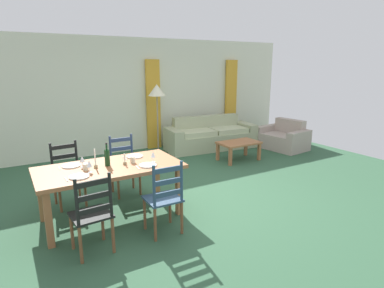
% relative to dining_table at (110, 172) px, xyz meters
% --- Properties ---
extents(ground_plane, '(9.60, 9.60, 0.02)m').
position_rel_dining_table_xyz_m(ground_plane, '(1.27, 0.10, -0.67)').
color(ground_plane, '#2F563B').
extents(wall_far, '(9.60, 0.16, 2.70)m').
position_rel_dining_table_xyz_m(wall_far, '(1.27, 3.40, 0.69)').
color(wall_far, beige).
rests_on(wall_far, ground_plane).
extents(curtain_panel_left, '(0.35, 0.08, 2.20)m').
position_rel_dining_table_xyz_m(curtain_panel_left, '(2.09, 3.26, 0.44)').
color(curtain_panel_left, gold).
rests_on(curtain_panel_left, ground_plane).
extents(curtain_panel_right, '(0.35, 0.08, 2.20)m').
position_rel_dining_table_xyz_m(curtain_panel_right, '(4.49, 3.26, 0.44)').
color(curtain_panel_right, gold).
rests_on(curtain_panel_right, ground_plane).
extents(dining_table, '(1.90, 0.96, 0.75)m').
position_rel_dining_table_xyz_m(dining_table, '(0.00, 0.00, 0.00)').
color(dining_table, '#9E613B').
rests_on(dining_table, ground_plane).
extents(dining_chair_near_left, '(0.45, 0.43, 0.96)m').
position_rel_dining_table_xyz_m(dining_chair_near_left, '(-0.44, -0.76, -0.19)').
color(dining_chair_near_left, black).
rests_on(dining_chair_near_left, ground_plane).
extents(dining_chair_near_right, '(0.43, 0.41, 0.96)m').
position_rel_dining_table_xyz_m(dining_chair_near_right, '(0.44, -0.77, -0.19)').
color(dining_chair_near_right, navy).
rests_on(dining_chair_near_right, ground_plane).
extents(dining_chair_far_left, '(0.44, 0.43, 0.96)m').
position_rel_dining_table_xyz_m(dining_chair_far_left, '(-0.43, 0.77, -0.19)').
color(dining_chair_far_left, black).
rests_on(dining_chair_far_left, ground_plane).
extents(dining_chair_far_right, '(0.43, 0.41, 0.96)m').
position_rel_dining_table_xyz_m(dining_chair_far_right, '(0.46, 0.78, -0.19)').
color(dining_chair_far_right, navy).
rests_on(dining_chair_far_right, ground_plane).
extents(dinner_plate_near_left, '(0.24, 0.24, 0.02)m').
position_rel_dining_table_xyz_m(dinner_plate_near_left, '(-0.45, -0.25, 0.10)').
color(dinner_plate_near_left, white).
rests_on(dinner_plate_near_left, dining_table).
extents(fork_near_left, '(0.02, 0.17, 0.01)m').
position_rel_dining_table_xyz_m(fork_near_left, '(-0.60, -0.25, 0.09)').
color(fork_near_left, silver).
rests_on(fork_near_left, dining_table).
extents(dinner_plate_near_right, '(0.24, 0.24, 0.02)m').
position_rel_dining_table_xyz_m(dinner_plate_near_right, '(0.45, -0.25, 0.10)').
color(dinner_plate_near_right, white).
rests_on(dinner_plate_near_right, dining_table).
extents(fork_near_right, '(0.03, 0.17, 0.01)m').
position_rel_dining_table_xyz_m(fork_near_right, '(0.30, -0.25, 0.09)').
color(fork_near_right, silver).
rests_on(fork_near_right, dining_table).
extents(dinner_plate_far_left, '(0.24, 0.24, 0.02)m').
position_rel_dining_table_xyz_m(dinner_plate_far_left, '(-0.45, 0.25, 0.10)').
color(dinner_plate_far_left, white).
rests_on(dinner_plate_far_left, dining_table).
extents(fork_far_left, '(0.02, 0.17, 0.01)m').
position_rel_dining_table_xyz_m(fork_far_left, '(-0.60, 0.25, 0.09)').
color(fork_far_left, silver).
rests_on(fork_far_left, dining_table).
extents(dinner_plate_far_right, '(0.24, 0.24, 0.02)m').
position_rel_dining_table_xyz_m(dinner_plate_far_right, '(0.45, 0.25, 0.10)').
color(dinner_plate_far_right, white).
rests_on(dinner_plate_far_right, dining_table).
extents(fork_far_right, '(0.02, 0.17, 0.01)m').
position_rel_dining_table_xyz_m(fork_far_right, '(0.30, 0.25, 0.09)').
color(fork_far_right, silver).
rests_on(fork_far_right, dining_table).
extents(wine_bottle, '(0.07, 0.07, 0.32)m').
position_rel_dining_table_xyz_m(wine_bottle, '(-0.02, 0.03, 0.20)').
color(wine_bottle, '#143819').
rests_on(wine_bottle, dining_table).
extents(wine_glass_near_left, '(0.06, 0.06, 0.16)m').
position_rel_dining_table_xyz_m(wine_glass_near_left, '(-0.29, -0.13, 0.20)').
color(wine_glass_near_left, white).
rests_on(wine_glass_near_left, dining_table).
extents(wine_glass_near_right, '(0.06, 0.06, 0.16)m').
position_rel_dining_table_xyz_m(wine_glass_near_right, '(0.58, -0.14, 0.20)').
color(wine_glass_near_right, white).
rests_on(wine_glass_near_right, dining_table).
extents(wine_glass_far_left, '(0.06, 0.06, 0.16)m').
position_rel_dining_table_xyz_m(wine_glass_far_left, '(-0.32, 0.13, 0.20)').
color(wine_glass_far_left, white).
rests_on(wine_glass_far_left, dining_table).
extents(coffee_cup_primary, '(0.07, 0.07, 0.09)m').
position_rel_dining_table_xyz_m(coffee_cup_primary, '(0.32, -0.02, 0.13)').
color(coffee_cup_primary, beige).
rests_on(coffee_cup_primary, dining_table).
extents(coffee_cup_secondary, '(0.07, 0.07, 0.09)m').
position_rel_dining_table_xyz_m(coffee_cup_secondary, '(-0.32, -0.02, 0.13)').
color(coffee_cup_secondary, beige).
rests_on(coffee_cup_secondary, dining_table).
extents(candle_tall, '(0.05, 0.05, 0.26)m').
position_rel_dining_table_xyz_m(candle_tall, '(-0.18, 0.02, 0.16)').
color(candle_tall, '#998C66').
rests_on(candle_tall, dining_table).
extents(candle_short, '(0.05, 0.05, 0.15)m').
position_rel_dining_table_xyz_m(candle_short, '(0.20, -0.04, 0.13)').
color(candle_short, '#998C66').
rests_on(candle_short, dining_table).
extents(couch, '(2.35, 1.03, 0.80)m').
position_rel_dining_table_xyz_m(couch, '(3.30, 2.51, -0.37)').
color(couch, '#A4AB86').
rests_on(couch, ground_plane).
extents(coffee_table, '(0.90, 0.56, 0.42)m').
position_rel_dining_table_xyz_m(coffee_table, '(3.25, 1.30, -0.31)').
color(coffee_table, '#9E613B').
rests_on(coffee_table, ground_plane).
extents(armchair_upholstered, '(0.94, 1.25, 0.72)m').
position_rel_dining_table_xyz_m(armchair_upholstered, '(4.91, 1.55, -0.41)').
color(armchair_upholstered, '#AB9B90').
rests_on(armchair_upholstered, ground_plane).
extents(standing_lamp, '(0.40, 0.40, 1.64)m').
position_rel_dining_table_xyz_m(standing_lamp, '(1.94, 2.70, 0.75)').
color(standing_lamp, '#332D28').
rests_on(standing_lamp, ground_plane).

